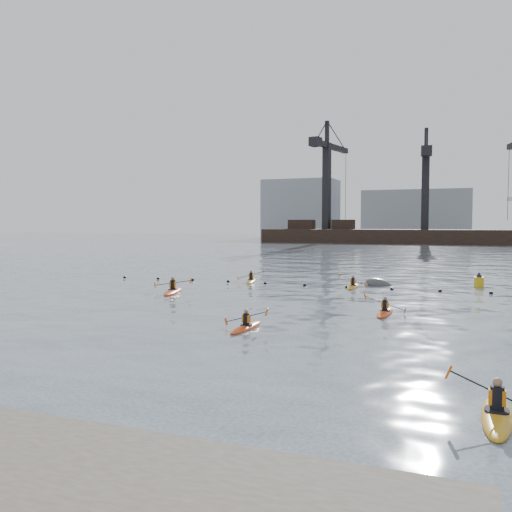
% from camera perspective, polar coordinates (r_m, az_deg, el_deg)
% --- Properties ---
extents(ground, '(400.00, 400.00, 0.00)m').
position_cam_1_polar(ground, '(16.89, -9.85, -11.52)').
color(ground, '#36444F').
rests_on(ground, ground).
extents(float_line, '(33.24, 0.73, 0.24)m').
position_cam_1_polar(float_line, '(37.83, 7.38, -3.16)').
color(float_line, black).
rests_on(float_line, ground).
extents(barge_pier, '(72.00, 19.30, 29.50)m').
position_cam_1_polar(barge_pier, '(124.29, 17.21, 2.13)').
color(barge_pier, black).
rests_on(barge_pier, ground).
extents(skyline, '(141.00, 28.00, 22.00)m').
position_cam_1_polar(skyline, '(164.43, 19.10, 4.93)').
color(skyline, gray).
rests_on(skyline, ground).
extents(kayaker_0, '(1.96, 2.88, 1.02)m').
position_cam_1_polar(kayaker_0, '(22.59, -1.05, -7.43)').
color(kayaker_0, '#D54414').
rests_on(kayaker_0, ground).
extents(kayaker_1, '(2.23, 3.25, 1.23)m').
position_cam_1_polar(kayaker_1, '(13.70, 24.01, -14.91)').
color(kayaker_1, '#C68A17').
rests_on(kayaker_1, ground).
extents(kayaker_2, '(2.35, 3.62, 1.14)m').
position_cam_1_polar(kayaker_2, '(34.62, -8.74, -3.65)').
color(kayaker_2, '#EE4816').
rests_on(kayaker_2, ground).
extents(kayaker_3, '(2.05, 2.99, 1.10)m').
position_cam_1_polar(kayaker_3, '(37.42, 10.17, -3.16)').
color(kayaker_3, orange).
rests_on(kayaker_3, ground).
extents(kayaker_4, '(2.05, 3.00, 1.07)m').
position_cam_1_polar(kayaker_4, '(26.94, 13.41, -5.75)').
color(kayaker_4, '#DD4414').
rests_on(kayaker_4, ground).
extents(kayaker_5, '(2.06, 3.14, 1.08)m').
position_cam_1_polar(kayaker_5, '(40.46, -0.52, -2.61)').
color(kayaker_5, orange).
rests_on(kayaker_5, ground).
extents(mooring_buoy, '(2.43, 1.90, 1.38)m').
position_cam_1_polar(mooring_buoy, '(39.12, 12.79, -3.04)').
color(mooring_buoy, '#3F4244').
rests_on(mooring_buoy, ground).
extents(nav_buoy, '(0.65, 0.65, 1.18)m').
position_cam_1_polar(nav_buoy, '(40.18, 22.41, -2.53)').
color(nav_buoy, gold).
rests_on(nav_buoy, ground).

